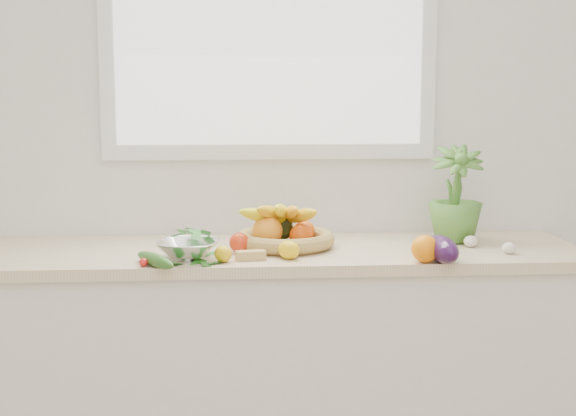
{
  "coord_description": "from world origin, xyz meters",
  "views": [
    {
      "loc": [
        -0.15,
        -0.91,
        1.47
      ],
      "look_at": [
        0.05,
        1.93,
        1.05
      ],
      "focal_mm": 50.0,
      "sensor_mm": 36.0,
      "label": 1
    }
  ],
  "objects": [
    {
      "name": "back_wall",
      "position": [
        0.0,
        2.25,
        1.35
      ],
      "size": [
        4.5,
        0.02,
        2.7
      ],
      "primitive_type": "cube",
      "color": "white",
      "rests_on": "ground"
    },
    {
      "name": "potted_herb",
      "position": [
        0.69,
        2.03,
        1.09
      ],
      "size": [
        0.22,
        0.22,
        0.36
      ],
      "primitive_type": "imported",
      "rotation": [
        0.0,
        0.0,
        -0.1
      ],
      "color": "#4B8430",
      "rests_on": "countertop"
    },
    {
      "name": "countertop",
      "position": [
        0.0,
        1.95,
        0.88
      ],
      "size": [
        2.24,
        0.62,
        0.04
      ],
      "primitive_type": "cube",
      "color": "beige",
      "rests_on": "counter_cabinet"
    },
    {
      "name": "window_frame",
      "position": [
        0.0,
        2.23,
        1.75
      ],
      "size": [
        1.3,
        0.03,
        1.1
      ],
      "primitive_type": "cube",
      "color": "white",
      "rests_on": "back_wall"
    },
    {
      "name": "lemon_a",
      "position": [
        -0.18,
        1.72,
        0.93
      ],
      "size": [
        0.08,
        0.09,
        0.06
      ],
      "primitive_type": "ellipsoid",
      "rotation": [
        0.0,
        0.0,
        0.49
      ],
      "color": "#E0B00C",
      "rests_on": "countertop"
    },
    {
      "name": "radish",
      "position": [
        -0.44,
        1.67,
        0.91
      ],
      "size": [
        0.04,
        0.04,
        0.03
      ],
      "primitive_type": "sphere",
      "rotation": [
        0.0,
        0.0,
        0.31
      ],
      "color": "red",
      "rests_on": "countertop"
    },
    {
      "name": "lemon_b",
      "position": [
        0.54,
        1.73,
        0.93
      ],
      "size": [
        0.06,
        0.08,
        0.06
      ],
      "primitive_type": "ellipsoid",
      "rotation": [
        0.0,
        0.0,
        -0.08
      ],
      "color": "#FFB50D",
      "rests_on": "countertop"
    },
    {
      "name": "window_pane",
      "position": [
        0.0,
        2.21,
        1.75
      ],
      "size": [
        1.18,
        0.01,
        0.98
      ],
      "primitive_type": "cube",
      "color": "white",
      "rests_on": "window_frame"
    },
    {
      "name": "counter_cabinet",
      "position": [
        0.0,
        1.95,
        0.43
      ],
      "size": [
        2.2,
        0.58,
        0.86
      ],
      "primitive_type": "cube",
      "color": "silver",
      "rests_on": "ground"
    },
    {
      "name": "garlic_c",
      "position": [
        0.82,
        1.79,
        0.92
      ],
      "size": [
        0.05,
        0.05,
        0.04
      ],
      "primitive_type": "ellipsoid",
      "rotation": [
        0.0,
        0.0,
        0.03
      ],
      "color": "beige",
      "rests_on": "countertop"
    },
    {
      "name": "orange_loose",
      "position": [
        0.49,
        1.67,
        0.95
      ],
      "size": [
        0.11,
        0.11,
        0.09
      ],
      "primitive_type": "sphere",
      "rotation": [
        0.0,
        0.0,
        -0.21
      ],
      "color": "orange",
      "rests_on": "countertop"
    },
    {
      "name": "apple",
      "position": [
        -0.13,
        1.87,
        0.94
      ],
      "size": [
        0.08,
        0.08,
        0.07
      ],
      "primitive_type": "sphere",
      "rotation": [
        0.0,
        0.0,
        0.1
      ],
      "color": "red",
      "rests_on": "countertop"
    },
    {
      "name": "fruit_basket",
      "position": [
        0.04,
        1.96,
        0.95
      ],
      "size": [
        0.44,
        0.44,
        0.19
      ],
      "color": "tan",
      "rests_on": "countertop"
    },
    {
      "name": "lemon_c",
      "position": [
        0.04,
        1.76,
        0.93
      ],
      "size": [
        0.1,
        0.1,
        0.06
      ],
      "primitive_type": "ellipsoid",
      "rotation": [
        0.0,
        0.0,
        0.79
      ],
      "color": "yellow",
      "rests_on": "countertop"
    },
    {
      "name": "ginger",
      "position": [
        -0.09,
        1.75,
        0.92
      ],
      "size": [
        0.1,
        0.05,
        0.03
      ],
      "primitive_type": "cube",
      "rotation": [
        0.0,
        0.0,
        0.14
      ],
      "color": "tan",
      "rests_on": "countertop"
    },
    {
      "name": "garlic_b",
      "position": [
        0.72,
        1.92,
        0.92
      ],
      "size": [
        0.06,
        0.06,
        0.04
      ],
      "primitive_type": "ellipsoid",
      "rotation": [
        0.0,
        0.0,
        -0.27
      ],
      "color": "white",
      "rests_on": "countertop"
    },
    {
      "name": "garlic_a",
      "position": [
        0.1,
        1.85,
        0.92
      ],
      "size": [
        0.06,
        0.06,
        0.04
      ],
      "primitive_type": "ellipsoid",
      "rotation": [
        0.0,
        0.0,
        -0.13
      ],
      "color": "white",
      "rests_on": "countertop"
    },
    {
      "name": "colander_with_spinach",
      "position": [
        -0.3,
        1.77,
        0.96
      ],
      "size": [
        0.24,
        0.24,
        0.11
      ],
      "color": "silver",
      "rests_on": "countertop"
    },
    {
      "name": "cucumber",
      "position": [
        -0.4,
        1.67,
        0.92
      ],
      "size": [
        0.17,
        0.23,
        0.04
      ],
      "primitive_type": "ellipsoid",
      "rotation": [
        0.0,
        0.0,
        0.57
      ],
      "color": "#245D1B",
      "rests_on": "countertop"
    },
    {
      "name": "eggplant",
      "position": [
        0.55,
        1.67,
        0.95
      ],
      "size": [
        0.1,
        0.23,
        0.09
      ],
      "primitive_type": "ellipsoid",
      "rotation": [
        0.0,
        0.0,
        0.09
      ],
      "color": "#2B0F37",
      "rests_on": "countertop"
    }
  ]
}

